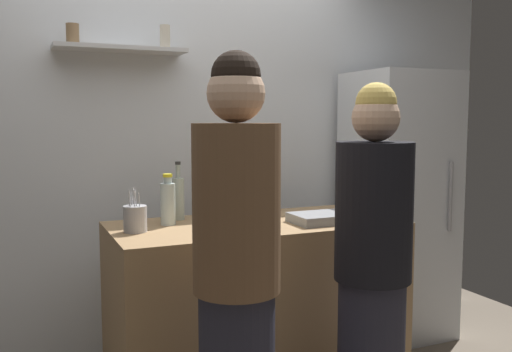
# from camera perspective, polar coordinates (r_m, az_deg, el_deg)

# --- Properties ---
(back_wall_assembly) EXTENTS (4.80, 0.32, 2.60)m
(back_wall_assembly) POSITION_cam_1_polar(r_m,az_deg,el_deg) (3.60, -8.45, 2.89)
(back_wall_assembly) COLOR white
(back_wall_assembly) RESTS_ON ground
(refrigerator) EXTENTS (0.63, 0.61, 1.79)m
(refrigerator) POSITION_cam_1_polar(r_m,az_deg,el_deg) (3.95, 14.28, -2.89)
(refrigerator) COLOR silver
(refrigerator) RESTS_ON ground
(counter) EXTENTS (1.54, 0.72, 0.93)m
(counter) POSITION_cam_1_polar(r_m,az_deg,el_deg) (3.13, 0.00, -13.14)
(counter) COLOR #9E7A51
(counter) RESTS_ON ground
(baking_pan) EXTENTS (0.34, 0.24, 0.05)m
(baking_pan) POSITION_cam_1_polar(r_m,az_deg,el_deg) (3.02, 6.90, -4.27)
(baking_pan) COLOR gray
(baking_pan) RESTS_ON counter
(utensil_holder) EXTENTS (0.11, 0.11, 0.22)m
(utensil_holder) POSITION_cam_1_polar(r_m,az_deg,el_deg) (2.81, -12.23, -4.27)
(utensil_holder) COLOR #B2B2B7
(utensil_holder) RESTS_ON counter
(wine_bottle_green_glass) EXTENTS (0.08, 0.08, 0.31)m
(wine_bottle_green_glass) POSITION_cam_1_polar(r_m,az_deg,el_deg) (2.88, -1.65, -2.92)
(wine_bottle_green_glass) COLOR #19471E
(wine_bottle_green_glass) RESTS_ON counter
(wine_bottle_amber_glass) EXTENTS (0.07, 0.07, 0.30)m
(wine_bottle_amber_glass) POSITION_cam_1_polar(r_m,az_deg,el_deg) (3.14, 11.92, -2.33)
(wine_bottle_amber_glass) COLOR #472814
(wine_bottle_amber_glass) RESTS_ON counter
(wine_bottle_pale_glass) EXTENTS (0.07, 0.07, 0.32)m
(wine_bottle_pale_glass) POSITION_cam_1_polar(r_m,az_deg,el_deg) (3.10, -7.93, -2.14)
(wine_bottle_pale_glass) COLOR #B2BFB2
(wine_bottle_pale_glass) RESTS_ON counter
(water_bottle_plastic) EXTENTS (0.08, 0.08, 0.27)m
(water_bottle_plastic) POSITION_cam_1_polar(r_m,az_deg,el_deg) (2.96, -8.96, -2.67)
(water_bottle_plastic) COLOR silver
(water_bottle_plastic) RESTS_ON counter
(person_blonde) EXTENTS (0.34, 0.34, 1.64)m
(person_blonde) POSITION_cam_1_polar(r_m,az_deg,el_deg) (2.57, 11.80, -9.49)
(person_blonde) COLOR #262633
(person_blonde) RESTS_ON ground
(person_brown_jacket) EXTENTS (0.34, 0.34, 1.74)m
(person_brown_jacket) POSITION_cam_1_polar(r_m,az_deg,el_deg) (2.20, -1.99, -10.42)
(person_brown_jacket) COLOR #262633
(person_brown_jacket) RESTS_ON ground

